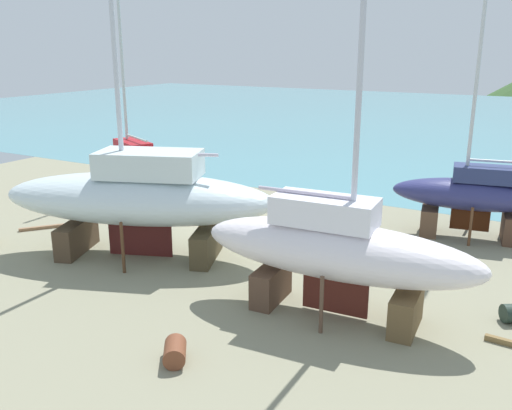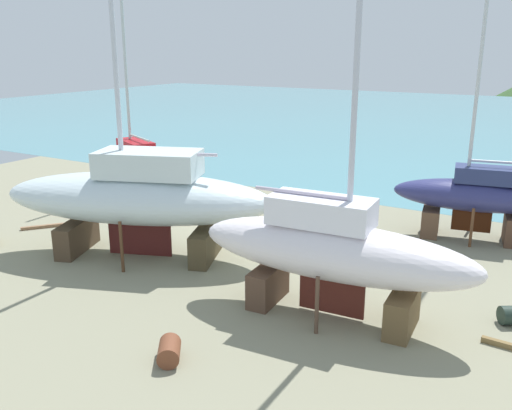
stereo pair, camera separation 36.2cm
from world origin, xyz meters
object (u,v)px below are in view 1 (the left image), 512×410
at_px(sailboat_small_center, 131,161).
at_px(barrel_by_slipway, 175,352).
at_px(sailboat_far_slipway, 139,197).
at_px(worker, 292,217).
at_px(barrel_rust_near, 347,245).
at_px(sailboat_large_starboard, 336,250).
at_px(sailboat_mid_port, 473,195).

bearing_deg(sailboat_small_center, barrel_by_slipway, 161.19).
bearing_deg(sailboat_far_slipway, worker, -150.43).
distance_m(barrel_by_slipway, barrel_rust_near, 9.63).
relative_size(sailboat_far_slipway, barrel_rust_near, 23.76).
bearing_deg(worker, sailboat_small_center, -147.26).
bearing_deg(sailboat_small_center, sailboat_large_starboard, 177.66).
bearing_deg(worker, barrel_by_slipway, -35.34).
bearing_deg(sailboat_large_starboard, barrel_rust_near, 102.47).
distance_m(worker, barrel_by_slipway, 10.65).
xyz_separation_m(sailboat_mid_port, worker, (-6.74, -3.61, -1.01)).
distance_m(sailboat_far_slipway, sailboat_mid_port, 13.90).
xyz_separation_m(sailboat_far_slipway, sailboat_large_starboard, (8.44, -0.93, -0.29)).
xyz_separation_m(sailboat_mid_port, barrel_rust_near, (-3.89, -4.55, -1.47)).
bearing_deg(worker, sailboat_mid_port, 73.67).
height_order(sailboat_far_slipway, barrel_by_slipway, sailboat_far_slipway).
height_order(sailboat_small_center, worker, sailboat_small_center).
xyz_separation_m(worker, barrel_by_slipway, (1.70, -10.49, -0.58)).
distance_m(sailboat_large_starboard, barrel_rust_near, 5.49).
relative_size(sailboat_far_slipway, sailboat_large_starboard, 1.51).
relative_size(worker, barrel_rust_near, 2.08).
relative_size(sailboat_far_slipway, worker, 11.42).
distance_m(worker, barrel_rust_near, 3.03).
xyz_separation_m(sailboat_large_starboard, worker, (-4.29, 5.94, -1.25)).
bearing_deg(sailboat_far_slipway, sailboat_small_center, -67.23).
height_order(sailboat_small_center, sailboat_large_starboard, sailboat_large_starboard).
bearing_deg(sailboat_large_starboard, worker, 122.18).
relative_size(barrel_by_slipway, barrel_rust_near, 1.12).
xyz_separation_m(barrel_by_slipway, barrel_rust_near, (1.15, 9.56, 0.11)).
bearing_deg(sailboat_small_center, worker, -166.55).
distance_m(sailboat_large_starboard, sailboat_mid_port, 9.87).
bearing_deg(barrel_rust_near, sailboat_far_slipway, -149.75).
distance_m(sailboat_large_starboard, barrel_by_slipway, 5.55).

